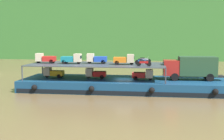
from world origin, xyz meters
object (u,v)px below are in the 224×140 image
object	(u,v)px
mini_truck_upper_mid	(72,59)
motorcycle_upper_stbd	(144,60)
mini_truck_upper_fore	(97,59)
mini_truck_lower_aft	(96,73)
mini_truck_upper_bow	(124,59)
covered_lorry	(191,67)
mini_truck_lower_stern	(53,73)
motorcycle_upper_centre	(142,61)
mini_truck_lower_mid	(143,75)
cargo_barge	(124,85)
motorcycle_upper_port	(144,63)
mini_truck_upper_stern	(45,58)

from	to	relation	value
mini_truck_upper_mid	motorcycle_upper_stbd	distance (m)	10.07
mini_truck_upper_fore	mini_truck_lower_aft	bearing A→B (deg)	-101.12
mini_truck_upper_mid	mini_truck_upper_bow	size ratio (longest dim) A/B	1.00
mini_truck_upper_fore	motorcycle_upper_stbd	xyz separation A→B (m)	(6.47, 1.67, -0.26)
covered_lorry	mini_truck_upper_mid	xyz separation A→B (m)	(-16.04, -0.47, 1.00)
mini_truck_lower_stern	covered_lorry	bearing A→B (deg)	0.78
covered_lorry	motorcycle_upper_stbd	bearing A→B (deg)	163.67
mini_truck_lower_aft	motorcycle_upper_centre	size ratio (longest dim) A/B	1.45
mini_truck_upper_fore	mini_truck_upper_mid	bearing A→B (deg)	-169.29
mini_truck_lower_stern	mini_truck_upper_bow	distance (m)	10.18
mini_truck_lower_mid	mini_truck_upper_fore	xyz separation A→B (m)	(-6.42, 0.86, 2.00)
mini_truck_upper_fore	cargo_barge	bearing A→B (deg)	-7.96
mini_truck_lower_stern	motorcycle_upper_port	bearing A→B (deg)	-10.35
covered_lorry	motorcycle_upper_stbd	xyz separation A→B (m)	(-6.24, 1.83, 0.74)
mini_truck_upper_bow	mini_truck_upper_stern	bearing A→B (deg)	177.39
mini_truck_lower_stern	mini_truck_upper_bow	xyz separation A→B (m)	(9.97, -0.46, 2.00)
mini_truck_upper_mid	motorcycle_upper_stbd	bearing A→B (deg)	13.22
mini_truck_lower_stern	mini_truck_lower_mid	size ratio (longest dim) A/B	0.99
cargo_barge	mini_truck_upper_bow	xyz separation A→B (m)	(-0.01, -0.32, 3.44)
cargo_barge	motorcycle_upper_port	size ratio (longest dim) A/B	14.48
mini_truck_lower_stern	motorcycle_upper_centre	distance (m)	12.42
covered_lorry	motorcycle_upper_port	world-z (taller)	covered_lorry
motorcycle_upper_stbd	mini_truck_lower_aft	bearing A→B (deg)	-162.49
mini_truck_upper_stern	mini_truck_upper_bow	bearing A→B (deg)	-2.61
mini_truck_lower_mid	motorcycle_upper_centre	size ratio (longest dim) A/B	1.46
covered_lorry	mini_truck_upper_stern	xyz separation A→B (m)	(-19.91, -0.21, 1.00)
motorcycle_upper_port	mini_truck_upper_stern	bearing A→B (deg)	170.30
motorcycle_upper_stbd	mini_truck_lower_stern	bearing A→B (deg)	-170.55
cargo_barge	motorcycle_upper_centre	xyz separation A→B (m)	(2.32, 0.03, 3.18)
mini_truck_upper_mid	motorcycle_upper_port	bearing A→B (deg)	-11.92
mini_truck_lower_mid	mini_truck_upper_bow	bearing A→B (deg)	-179.69
mini_truck_lower_aft	mini_truck_lower_mid	distance (m)	6.51
mini_truck_upper_stern	mini_truck_upper_mid	xyz separation A→B (m)	(3.86, -0.26, 0.00)
covered_lorry	motorcycle_upper_centre	world-z (taller)	covered_lorry
mini_truck_lower_aft	mini_truck_lower_mid	size ratio (longest dim) A/B	0.99
covered_lorry	motorcycle_upper_centre	xyz separation A→B (m)	(-6.47, -0.36, 0.74)
mini_truck_upper_fore	motorcycle_upper_port	size ratio (longest dim) A/B	1.45
cargo_barge	mini_truck_lower_stern	xyz separation A→B (m)	(-9.98, 0.14, 1.44)
motorcycle_upper_port	motorcycle_upper_centre	world-z (taller)	same
covered_lorry	mini_truck_upper_bow	bearing A→B (deg)	-175.34
mini_truck_lower_stern	motorcycle_upper_port	world-z (taller)	motorcycle_upper_port
mini_truck_lower_stern	mini_truck_upper_fore	bearing A→B (deg)	3.89
mini_truck_lower_mid	motorcycle_upper_port	distance (m)	2.54
cargo_barge	mini_truck_upper_bow	distance (m)	3.46
mini_truck_lower_stern	motorcycle_upper_centre	size ratio (longest dim) A/B	1.45
cargo_barge	mini_truck_upper_mid	size ratio (longest dim) A/B	9.95
covered_lorry	mini_truck_upper_stern	world-z (taller)	mini_truck_upper_stern
mini_truck_lower_stern	mini_truck_upper_mid	bearing A→B (deg)	-4.57
mini_truck_upper_stern	motorcycle_upper_centre	distance (m)	13.44
motorcycle_upper_stbd	mini_truck_upper_stern	bearing A→B (deg)	-171.51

